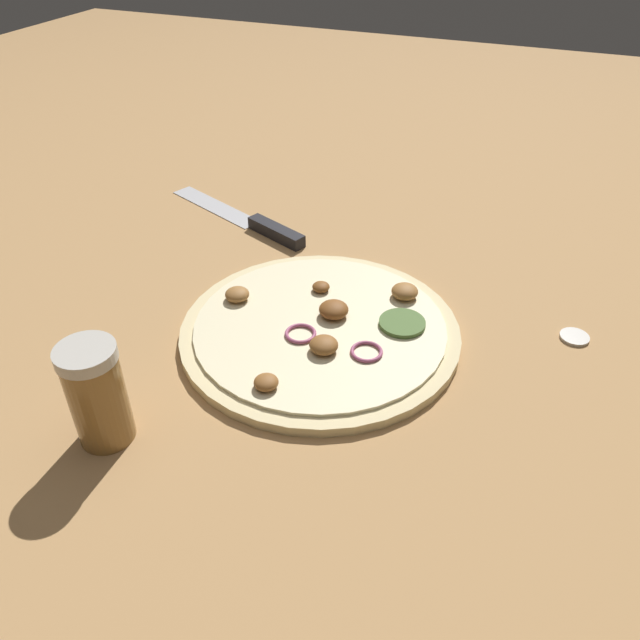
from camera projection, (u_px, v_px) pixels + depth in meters
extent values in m
plane|color=tan|center=(320.00, 335.00, 0.72)|extent=(3.00, 3.00, 0.00)
cylinder|color=beige|center=(320.00, 331.00, 0.72)|extent=(0.32, 0.32, 0.01)
cylinder|color=beige|center=(320.00, 326.00, 0.71)|extent=(0.29, 0.29, 0.00)
ellipsoid|color=brown|center=(266.00, 382.00, 0.63)|extent=(0.03, 0.03, 0.01)
torus|color=#A34C70|center=(301.00, 334.00, 0.70)|extent=(0.04, 0.04, 0.00)
cylinder|color=#47662D|center=(402.00, 323.00, 0.71)|extent=(0.05, 0.05, 0.01)
ellipsoid|color=brown|center=(324.00, 345.00, 0.67)|extent=(0.03, 0.03, 0.02)
ellipsoid|color=brown|center=(321.00, 287.00, 0.77)|extent=(0.02, 0.02, 0.01)
ellipsoid|color=brown|center=(334.00, 310.00, 0.72)|extent=(0.03, 0.03, 0.02)
ellipsoid|color=#996633|center=(237.00, 294.00, 0.75)|extent=(0.03, 0.03, 0.01)
torus|color=#A34C70|center=(367.00, 352.00, 0.67)|extent=(0.04, 0.04, 0.00)
ellipsoid|color=#996633|center=(405.00, 291.00, 0.75)|extent=(0.03, 0.03, 0.02)
cube|color=silver|center=(215.00, 206.00, 0.99)|extent=(0.18, 0.10, 0.00)
cube|color=black|center=(276.00, 232.00, 0.90)|extent=(0.10, 0.06, 0.02)
cylinder|color=olive|center=(98.00, 399.00, 0.57)|extent=(0.05, 0.05, 0.09)
cylinder|color=beige|center=(85.00, 355.00, 0.54)|extent=(0.05, 0.05, 0.01)
cylinder|color=beige|center=(575.00, 336.00, 0.72)|extent=(0.03, 0.03, 0.01)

